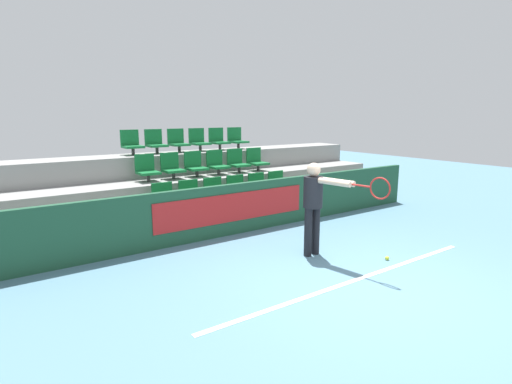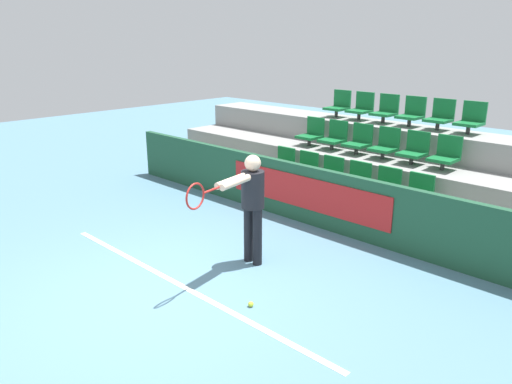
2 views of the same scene
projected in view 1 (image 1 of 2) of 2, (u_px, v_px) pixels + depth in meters
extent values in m
plane|color=slate|center=(372.00, 287.00, 5.46)|extent=(30.00, 30.00, 0.00)
cube|color=white|center=(356.00, 280.00, 5.69)|extent=(5.12, 0.08, 0.01)
cube|color=#1E4C33|center=(244.00, 207.00, 7.94)|extent=(9.76, 0.12, 1.00)
cube|color=red|center=(234.00, 207.00, 7.72)|extent=(3.29, 0.02, 0.55)
cube|color=gray|center=(230.00, 215.00, 8.41)|extent=(9.36, 0.90, 0.48)
cube|color=gray|center=(210.00, 197.00, 9.09)|extent=(9.36, 0.90, 0.95)
cube|color=gray|center=(192.00, 181.00, 9.77)|extent=(9.36, 0.90, 1.43)
cylinder|color=#333333|center=(167.00, 208.00, 7.61)|extent=(0.07, 0.07, 0.16)
cube|color=#146B33|center=(166.00, 203.00, 7.59)|extent=(0.41, 0.44, 0.05)
cube|color=#146B33|center=(162.00, 191.00, 7.71)|extent=(0.41, 0.04, 0.35)
cylinder|color=#333333|center=(193.00, 205.00, 7.92)|extent=(0.07, 0.07, 0.16)
cube|color=#146B33|center=(193.00, 200.00, 7.90)|extent=(0.41, 0.44, 0.05)
cube|color=#146B33|center=(188.00, 188.00, 8.02)|extent=(0.41, 0.04, 0.35)
cylinder|color=#333333|center=(217.00, 201.00, 8.23)|extent=(0.07, 0.07, 0.16)
cube|color=#146B33|center=(217.00, 196.00, 8.21)|extent=(0.41, 0.44, 0.05)
cube|color=#146B33|center=(212.00, 186.00, 8.33)|extent=(0.41, 0.04, 0.35)
cylinder|color=#333333|center=(240.00, 198.00, 8.55)|extent=(0.07, 0.07, 0.16)
cube|color=#146B33|center=(240.00, 193.00, 8.53)|extent=(0.41, 0.44, 0.05)
cube|color=#146B33|center=(235.00, 183.00, 8.65)|extent=(0.41, 0.04, 0.35)
cylinder|color=#333333|center=(261.00, 195.00, 8.86)|extent=(0.07, 0.07, 0.16)
cube|color=#146B33|center=(261.00, 191.00, 8.84)|extent=(0.41, 0.44, 0.05)
cube|color=#146B33|center=(256.00, 181.00, 8.96)|extent=(0.41, 0.04, 0.35)
cylinder|color=#333333|center=(281.00, 192.00, 9.17)|extent=(0.07, 0.07, 0.16)
cube|color=#146B33|center=(281.00, 188.00, 9.15)|extent=(0.41, 0.44, 0.05)
cube|color=#146B33|center=(276.00, 178.00, 9.27)|extent=(0.41, 0.04, 0.35)
cylinder|color=#333333|center=(149.00, 178.00, 8.24)|extent=(0.07, 0.07, 0.16)
cube|color=#146B33|center=(148.00, 173.00, 8.22)|extent=(0.41, 0.44, 0.05)
cube|color=#146B33|center=(144.00, 162.00, 8.34)|extent=(0.41, 0.04, 0.35)
cylinder|color=#333333|center=(174.00, 175.00, 8.55)|extent=(0.07, 0.07, 0.16)
cube|color=#146B33|center=(174.00, 171.00, 8.53)|extent=(0.41, 0.44, 0.05)
cube|color=#146B33|center=(169.00, 161.00, 8.65)|extent=(0.41, 0.04, 0.35)
cylinder|color=#333333|center=(197.00, 173.00, 8.86)|extent=(0.07, 0.07, 0.16)
cube|color=#146B33|center=(197.00, 169.00, 8.84)|extent=(0.41, 0.44, 0.05)
cube|color=#146B33|center=(193.00, 159.00, 8.96)|extent=(0.41, 0.04, 0.35)
cylinder|color=#333333|center=(219.00, 171.00, 9.18)|extent=(0.07, 0.07, 0.16)
cube|color=#146B33|center=(219.00, 167.00, 9.16)|extent=(0.41, 0.44, 0.05)
cube|color=#146B33|center=(214.00, 157.00, 9.28)|extent=(0.41, 0.04, 0.35)
cylinder|color=#333333|center=(239.00, 169.00, 9.49)|extent=(0.07, 0.07, 0.16)
cube|color=#146B33|center=(239.00, 165.00, 9.47)|extent=(0.41, 0.44, 0.05)
cube|color=#146B33|center=(235.00, 156.00, 9.59)|extent=(0.41, 0.04, 0.35)
cylinder|color=#333333|center=(258.00, 168.00, 9.80)|extent=(0.07, 0.07, 0.16)
cube|color=#146B33|center=(258.00, 163.00, 9.78)|extent=(0.41, 0.44, 0.05)
cube|color=#146B33|center=(254.00, 155.00, 9.90)|extent=(0.41, 0.04, 0.35)
cylinder|color=#333333|center=(133.00, 151.00, 8.87)|extent=(0.07, 0.07, 0.16)
cube|color=#146B33|center=(133.00, 147.00, 8.85)|extent=(0.41, 0.44, 0.05)
cube|color=#146B33|center=(129.00, 137.00, 8.97)|extent=(0.41, 0.04, 0.35)
cylinder|color=#333333|center=(157.00, 150.00, 9.18)|extent=(0.07, 0.07, 0.16)
cube|color=#146B33|center=(157.00, 146.00, 9.16)|extent=(0.41, 0.44, 0.05)
cube|color=#146B33|center=(153.00, 137.00, 9.28)|extent=(0.41, 0.04, 0.35)
cylinder|color=#333333|center=(179.00, 149.00, 9.49)|extent=(0.07, 0.07, 0.16)
cube|color=#146B33|center=(179.00, 145.00, 9.47)|extent=(0.41, 0.44, 0.05)
cube|color=#146B33|center=(175.00, 136.00, 9.60)|extent=(0.41, 0.04, 0.35)
cylinder|color=#333333|center=(200.00, 148.00, 9.81)|extent=(0.07, 0.07, 0.16)
cube|color=#146B33|center=(200.00, 144.00, 9.79)|extent=(0.41, 0.44, 0.05)
cube|color=#146B33|center=(196.00, 135.00, 9.91)|extent=(0.41, 0.04, 0.35)
cylinder|color=#333333|center=(220.00, 147.00, 10.12)|extent=(0.07, 0.07, 0.16)
cube|color=#146B33|center=(220.00, 143.00, 10.10)|extent=(0.41, 0.44, 0.05)
cube|color=#146B33|center=(216.00, 135.00, 10.22)|extent=(0.41, 0.04, 0.35)
cylinder|color=#333333|center=(238.00, 146.00, 10.43)|extent=(0.07, 0.07, 0.16)
cube|color=#146B33|center=(238.00, 142.00, 10.41)|extent=(0.41, 0.44, 0.05)
cube|color=#146B33|center=(234.00, 134.00, 10.53)|extent=(0.41, 0.04, 0.35)
cylinder|color=black|center=(308.00, 232.00, 6.59)|extent=(0.13, 0.13, 0.82)
cylinder|color=black|center=(316.00, 230.00, 6.69)|extent=(0.13, 0.13, 0.82)
cylinder|color=black|center=(313.00, 192.00, 6.51)|extent=(0.32, 0.32, 0.51)
sphere|color=beige|center=(314.00, 170.00, 6.44)|extent=(0.22, 0.22, 0.22)
cylinder|color=beige|center=(334.00, 182.00, 6.13)|extent=(0.19, 0.57, 0.09)
cylinder|color=beige|center=(338.00, 182.00, 6.18)|extent=(0.19, 0.57, 0.09)
cylinder|color=#AD231E|center=(361.00, 186.00, 5.86)|extent=(0.08, 0.30, 0.03)
torus|color=#AD231E|center=(380.00, 188.00, 5.65)|extent=(0.08, 0.32, 0.32)
sphere|color=#CCDB33|center=(387.00, 258.00, 6.46)|extent=(0.07, 0.07, 0.07)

